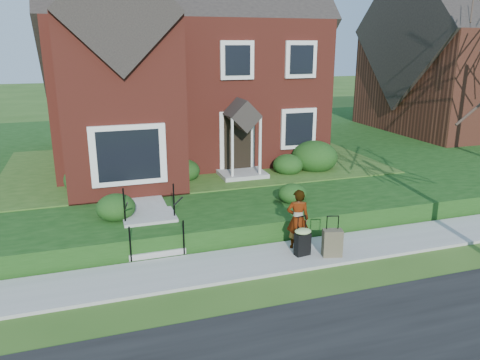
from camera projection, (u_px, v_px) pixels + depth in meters
name	position (u px, v px, depth m)	size (l,w,h in m)	color
ground	(265.00, 261.00, 11.50)	(120.00, 120.00, 0.00)	#2D5119
sidewalk	(265.00, 260.00, 11.49)	(60.00, 1.60, 0.08)	#9E9B93
terrace	(261.00, 148.00, 22.56)	(44.00, 20.00, 0.60)	#15390F
walkway	(138.00, 189.00, 15.13)	(1.20, 6.00, 0.06)	#9E9B93
main_house	(176.00, 41.00, 18.72)	(10.40, 10.20, 9.40)	maroon
neighbour_house	(472.00, 42.00, 24.87)	(9.40, 8.00, 9.20)	brown
front_steps	(152.00, 228.00, 12.30)	(1.40, 2.02, 1.50)	#9E9B93
foundation_shrubs	(221.00, 167.00, 15.88)	(9.70, 4.47, 1.20)	#11340F
woman	(298.00, 219.00, 11.87)	(0.57, 0.37, 1.57)	#999999
suitcase_black	(303.00, 240.00, 11.56)	(0.46, 0.40, 1.02)	black
suitcase_olive	(332.00, 243.00, 11.52)	(0.53, 0.38, 1.03)	brown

